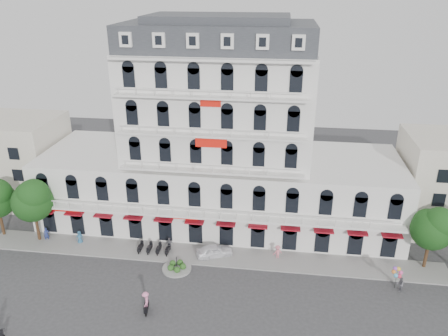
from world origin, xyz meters
TOP-DOWN VIEW (x-y plane):
  - ground at (0.00, 0.00)m, footprint 120.00×120.00m
  - sidewalk at (0.00, 9.00)m, footprint 53.00×4.00m
  - main_building at (0.00, 18.00)m, footprint 45.00×15.00m
  - flank_building_west at (-30.00, 20.00)m, footprint 14.00×10.00m
  - traffic_island at (-3.00, 6.00)m, footprint 3.20×3.20m
  - parked_scooter_row at (-6.35, 8.80)m, footprint 4.40×1.80m
  - tree_west_inner at (-20.95, 9.48)m, footprint 4.76×4.76m
  - tree_east_inner at (24.05, 9.98)m, footprint 4.40×4.37m
  - parked_car at (0.69, 9.08)m, footprint 4.53×3.21m
  - rider_center at (-4.31, -0.91)m, footprint 0.87×1.69m
  - pedestrian_left at (-15.76, 9.50)m, footprint 0.98×0.86m
  - pedestrian_mid at (-4.68, 9.50)m, footprint 1.05×0.64m
  - pedestrian_right at (7.90, 9.50)m, footprint 1.31×1.11m
  - pedestrian_far at (-20.00, 9.50)m, footprint 0.77×0.66m
  - balloon_vendor at (20.23, 5.69)m, footprint 1.32×1.24m

SIDE VIEW (x-z plane):
  - ground at x=0.00m, z-range 0.00..0.00m
  - parked_scooter_row at x=-6.35m, z-range -0.55..0.55m
  - sidewalk at x=0.00m, z-range 0.00..0.16m
  - traffic_island at x=-3.00m, z-range -0.54..1.06m
  - parked_car at x=0.69m, z-range 0.00..1.43m
  - pedestrian_mid at x=-4.68m, z-range 0.00..1.68m
  - pedestrian_left at x=-15.76m, z-range 0.00..1.68m
  - pedestrian_right at x=7.90m, z-range 0.00..1.76m
  - pedestrian_far at x=-20.00m, z-range 0.00..1.80m
  - rider_center at x=-4.31m, z-range 0.07..2.35m
  - balloon_vendor at x=20.23m, z-range 0.07..2.52m
  - tree_east_inner at x=24.05m, z-range 1.43..9.00m
  - tree_west_inner at x=-20.95m, z-range 1.56..9.81m
  - flank_building_west at x=-30.00m, z-range 0.00..12.00m
  - main_building at x=0.00m, z-range -2.94..22.86m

